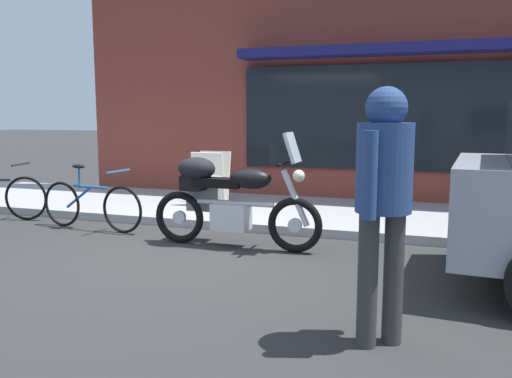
{
  "coord_description": "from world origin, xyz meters",
  "views": [
    {
      "loc": [
        2.66,
        -5.37,
        1.61
      ],
      "look_at": [
        0.59,
        0.72,
        0.7
      ],
      "focal_mm": 37.31,
      "sensor_mm": 36.0,
      "label": 1
    }
  ],
  "objects": [
    {
      "name": "touring_motorcycle",
      "position": [
        0.26,
        0.55,
        0.61
      ],
      "size": [
        2.15,
        0.67,
        1.4
      ],
      "color": "black",
      "rests_on": "ground_plane"
    },
    {
      "name": "ground_plane",
      "position": [
        0.0,
        0.0,
        0.0
      ],
      "size": [
        80.0,
        80.0,
        0.0
      ],
      "primitive_type": "plane",
      "color": "#2D2D2D"
    },
    {
      "name": "sandwich_board_sign",
      "position": [
        -0.86,
        2.66,
        0.56
      ],
      "size": [
        0.55,
        0.4,
        0.87
      ],
      "color": "silver",
      "rests_on": "sidewalk_curb"
    },
    {
      "name": "pedestrian_walking",
      "position": [
        2.33,
        -1.72,
        1.13
      ],
      "size": [
        0.48,
        0.54,
        1.79
      ],
      "color": "#363636",
      "rests_on": "ground_plane"
    },
    {
      "name": "parked_bicycle",
      "position": [
        -1.89,
        0.81,
        0.36
      ],
      "size": [
        1.72,
        0.48,
        0.92
      ],
      "color": "black",
      "rests_on": "ground_plane"
    }
  ]
}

